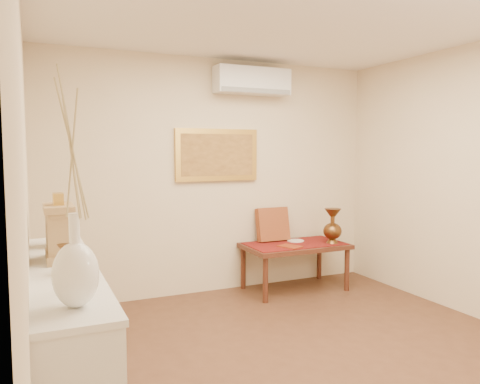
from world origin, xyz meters
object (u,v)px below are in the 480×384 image
brass_urn_tall (333,222)px  display_ledge (65,349)px  wooden_chest (58,229)px  low_table (295,249)px  mantel_clock (60,232)px  white_vase (73,188)px

brass_urn_tall → display_ledge: brass_urn_tall is taller
wooden_chest → low_table: 3.00m
display_ledge → low_table: display_ledge is taller
brass_urn_tall → mantel_clock: 3.46m
display_ledge → wooden_chest: 0.90m
white_vase → brass_urn_tall: size_ratio=2.05×
wooden_chest → low_table: size_ratio=0.20×
mantel_clock → wooden_chest: 0.46m
mantel_clock → low_table: mantel_clock is taller
display_ledge → wooden_chest: (0.01, 0.66, 0.61)m
brass_urn_tall → mantel_clock: size_ratio=1.22×
mantel_clock → display_ledge: bearing=-90.1°
white_vase → brass_urn_tall: bearing=38.9°
mantel_clock → wooden_chest: size_ratio=1.68×
brass_urn_tall → wooden_chest: size_ratio=2.04×
display_ledge → low_table: bearing=35.1°
brass_urn_tall → low_table: brass_urn_tall is taller
mantel_clock → wooden_chest: bearing=88.7°
display_ledge → mantel_clock: bearing=89.9°
brass_urn_tall → display_ledge: 3.55m
mantel_clock → wooden_chest: (0.01, 0.46, -0.05)m
wooden_chest → mantel_clock: bearing=-91.3°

